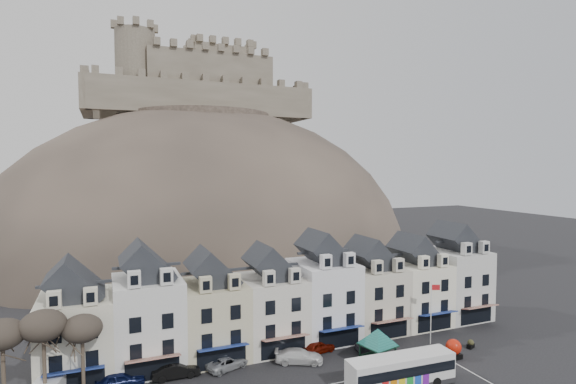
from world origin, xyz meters
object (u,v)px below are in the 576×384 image
object	(u,v)px
red_buoy	(454,348)
flagpole	(432,309)
bus_shelter	(378,337)
car_charcoal	(372,346)
car_black	(176,370)
car_silver	(227,363)
car_maroon	(319,347)
car_white	(299,356)
car_navy	(120,380)
bus	(401,370)

from	to	relation	value
red_buoy	flagpole	size ratio (longest dim) A/B	0.28
bus_shelter	car_charcoal	bearing A→B (deg)	52.61
flagpole	bus_shelter	bearing A→B (deg)	-164.46
car_black	car_silver	distance (m)	5.20
flagpole	car_charcoal	distance (m)	8.35
flagpole	car_maroon	size ratio (longest dim) A/B	1.87
bus_shelter	car_white	size ratio (longest dim) A/B	1.20
bus_shelter	car_silver	distance (m)	15.76
bus_shelter	car_maroon	xyz separation A→B (m)	(-4.20, 5.33, -2.43)
car_silver	car_charcoal	distance (m)	16.27
car_navy	car_silver	world-z (taller)	car_navy
car_silver	car_white	world-z (taller)	car_white
red_buoy	car_charcoal	size ratio (longest dim) A/B	0.53
car_black	car_charcoal	size ratio (longest dim) A/B	1.20
red_buoy	car_white	bearing A→B (deg)	161.76
flagpole	car_charcoal	bearing A→B (deg)	173.34
bus	red_buoy	distance (m)	9.69
car_navy	car_charcoal	world-z (taller)	car_navy
car_silver	car_navy	bearing A→B (deg)	69.75
car_white	bus	bearing A→B (deg)	-116.35
bus	flagpole	bearing A→B (deg)	39.15
bus_shelter	car_charcoal	world-z (taller)	bus_shelter
car_black	car_silver	world-z (taller)	car_black
car_navy	bus	bearing A→B (deg)	-114.40
car_navy	car_silver	distance (m)	10.33
red_buoy	car_white	distance (m)	16.85
car_navy	car_maroon	size ratio (longest dim) A/B	1.16
bus	car_white	size ratio (longest dim) A/B	2.11
flagpole	car_maroon	xyz separation A→B (m)	(-13.28, 2.80, -3.49)
car_black	car_charcoal	distance (m)	21.44
flagpole	car_white	size ratio (longest dim) A/B	1.43
red_buoy	car_charcoal	world-z (taller)	red_buoy
red_buoy	car_white	xyz separation A→B (m)	(-16.00, 5.27, -0.32)
flagpole	car_black	size ratio (longest dim) A/B	1.56
car_charcoal	red_buoy	bearing A→B (deg)	-122.04
red_buoy	flagpole	xyz separation A→B (m)	(0.33, 3.98, 3.09)
car_black	bus_shelter	bearing A→B (deg)	-104.70
car_maroon	car_charcoal	xyz separation A→B (m)	(5.75, -1.92, -0.02)
car_navy	car_maroon	xyz separation A→B (m)	(20.73, -0.06, -0.11)
flagpole	bus	bearing A→B (deg)	-143.49
bus	red_buoy	xyz separation A→B (m)	(9.18, 3.06, -0.61)
car_silver	car_maroon	size ratio (longest dim) A/B	1.15
red_buoy	flagpole	distance (m)	5.05
bus	car_black	distance (m)	21.77
red_buoy	car_silver	distance (m)	24.33
red_buoy	car_maroon	distance (m)	14.62
bus	car_charcoal	xyz separation A→B (m)	(1.98, 7.92, -1.02)
bus	car_maroon	world-z (taller)	bus
flagpole	car_navy	size ratio (longest dim) A/B	1.61
red_buoy	car_white	world-z (taller)	red_buoy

